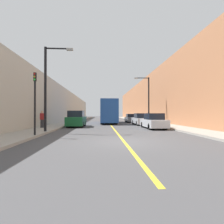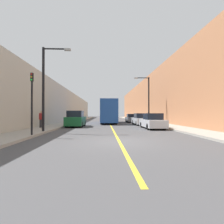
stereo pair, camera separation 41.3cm
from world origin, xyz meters
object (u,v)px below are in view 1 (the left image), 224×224
(car_right_mid, at_px, (141,120))
(street_lamp_right, at_px, (147,97))
(bus, at_px, (108,111))
(pedestrian, at_px, (42,119))
(car_right_near, at_px, (153,122))
(parked_suv_left, at_px, (77,119))
(traffic_light, at_px, (35,101))
(street_lamp_left, at_px, (48,83))
(car_right_far, at_px, (131,118))

(car_right_mid, height_order, street_lamp_right, street_lamp_right)
(bus, height_order, pedestrian, bus)
(car_right_mid, xyz_separation_m, pedestrian, (-11.18, -5.94, 0.30))
(car_right_near, bearing_deg, bus, 111.82)
(parked_suv_left, relative_size, traffic_light, 1.16)
(parked_suv_left, xyz_separation_m, street_lamp_left, (-1.28, -6.72, 3.07))
(car_right_near, height_order, street_lamp_left, street_lamp_left)
(car_right_mid, bearing_deg, street_lamp_left, -134.94)
(car_right_near, bearing_deg, street_lamp_right, 79.63)
(street_lamp_right, distance_m, pedestrian, 14.81)
(car_right_mid, relative_size, car_right_far, 1.09)
(car_right_near, xyz_separation_m, car_right_mid, (0.04, 5.85, 0.00))
(bus, relative_size, car_right_far, 2.51)
(street_lamp_left, xyz_separation_m, traffic_light, (-0.10, -2.40, -1.58))
(bus, xyz_separation_m, car_right_mid, (4.29, -4.77, -1.17))
(bus, relative_size, street_lamp_right, 1.61)
(traffic_light, bearing_deg, pedestrian, 104.40)
(traffic_light, xyz_separation_m, pedestrian, (-1.54, 6.02, -1.34))
(parked_suv_left, height_order, car_right_near, parked_suv_left)
(car_right_mid, bearing_deg, traffic_light, -128.87)
(car_right_mid, bearing_deg, parked_suv_left, -161.01)
(bus, distance_m, pedestrian, 12.77)
(street_lamp_right, bearing_deg, traffic_light, -129.19)
(car_right_far, distance_m, street_lamp_left, 19.25)
(street_lamp_left, bearing_deg, pedestrian, 114.41)
(street_lamp_left, bearing_deg, car_right_far, 60.14)
(parked_suv_left, distance_m, pedestrian, 4.26)
(parked_suv_left, relative_size, car_right_mid, 1.00)
(street_lamp_left, height_order, pedestrian, street_lamp_left)
(bus, xyz_separation_m, car_right_near, (4.25, -10.62, -1.18))
(traffic_light, bearing_deg, car_right_near, 32.45)
(bus, relative_size, car_right_mid, 2.30)
(parked_suv_left, height_order, car_right_far, parked_suv_left)
(car_right_far, bearing_deg, street_lamp_left, -119.86)
(parked_suv_left, distance_m, street_lamp_right, 10.93)
(bus, distance_m, street_lamp_right, 6.82)
(car_right_near, xyz_separation_m, traffic_light, (-9.60, -6.10, 1.65))
(car_right_far, height_order, street_lamp_right, street_lamp_right)
(pedestrian, bearing_deg, street_lamp_left, -65.59)
(street_lamp_right, relative_size, pedestrian, 4.03)
(car_right_mid, bearing_deg, pedestrian, -152.03)
(bus, height_order, street_lamp_left, street_lamp_left)
(street_lamp_right, relative_size, traffic_light, 1.65)
(bus, bearing_deg, street_lamp_left, -110.11)
(car_right_mid, height_order, traffic_light, traffic_light)
(car_right_near, distance_m, car_right_mid, 5.85)
(car_right_near, bearing_deg, parked_suv_left, 159.90)
(bus, height_order, car_right_mid, bus)
(bus, xyz_separation_m, parked_suv_left, (-3.97, -7.61, -1.02))
(car_right_far, bearing_deg, car_right_mid, -89.24)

